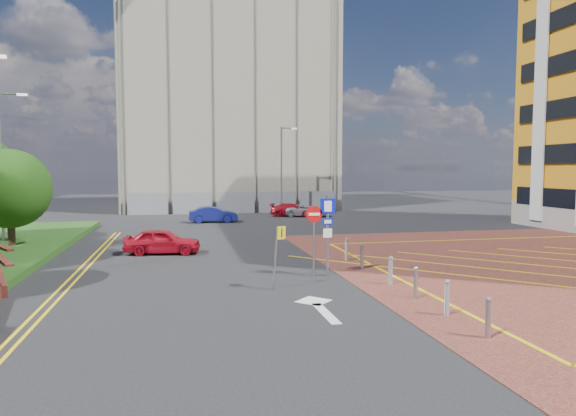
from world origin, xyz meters
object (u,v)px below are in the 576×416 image
object	(u,v)px
sign_cluster	(322,227)
car_red_left	(163,241)
tree_c	(10,189)
car_red_back	(293,210)
lamp_back	(282,167)
car_silver_back	(308,210)
warning_sign	(277,249)
car_blue_back	(213,214)
lamp_left_far	(2,160)

from	to	relation	value
sign_cluster	car_red_left	world-z (taller)	sign_cluster
tree_c	car_red_back	xyz separation A→B (m)	(18.07, 15.72, -2.62)
lamp_back	sign_cluster	xyz separation A→B (m)	(-3.78, -27.02, -2.41)
sign_cluster	car_silver_back	world-z (taller)	sign_cluster
car_red_left	lamp_back	bearing A→B (deg)	-18.50
sign_cluster	warning_sign	xyz separation A→B (m)	(-2.14, -1.87, -0.52)
tree_c	car_blue_back	world-z (taller)	tree_c
warning_sign	car_red_back	size ratio (longest dim) A/B	0.57
sign_cluster	warning_sign	bearing A→B (deg)	-138.89
sign_cluster	car_blue_back	distance (m)	21.39
car_blue_back	car_silver_back	xyz separation A→B (m)	(8.41, 3.23, -0.08)
tree_c	car_red_left	distance (m)	8.26
car_blue_back	car_silver_back	distance (m)	9.01
car_red_left	car_blue_back	xyz separation A→B (m)	(3.40, 14.43, -0.01)
car_red_left	car_red_back	world-z (taller)	car_red_left
car_blue_back	sign_cluster	bearing A→B (deg)	-170.77
car_silver_back	lamp_back	bearing A→B (deg)	51.13
lamp_left_far	car_silver_back	size ratio (longest dim) A/B	2.05
lamp_left_far	car_silver_back	bearing A→B (deg)	33.44
warning_sign	lamp_back	bearing A→B (deg)	78.41
car_blue_back	car_red_back	size ratio (longest dim) A/B	0.95
car_red_back	car_silver_back	distance (m)	1.30
sign_cluster	car_blue_back	xyz separation A→B (m)	(-2.89, 21.15, -1.33)
car_red_back	lamp_back	bearing A→B (deg)	32.04
tree_c	car_red_left	world-z (taller)	tree_c
warning_sign	lamp_left_far	bearing A→B (deg)	134.32
tree_c	car_red_back	world-z (taller)	tree_c
lamp_left_far	sign_cluster	world-z (taller)	lamp_left_far
tree_c	car_red_left	xyz separation A→B (m)	(7.51, -2.29, -2.56)
lamp_back	warning_sign	xyz separation A→B (m)	(-5.92, -28.88, -2.93)
sign_cluster	car_red_back	xyz separation A→B (m)	(4.27, 24.73, -1.38)
warning_sign	car_blue_back	xyz separation A→B (m)	(-0.75, 23.02, -0.81)
car_blue_back	car_red_back	world-z (taller)	car_blue_back
tree_c	warning_sign	world-z (taller)	tree_c
tree_c	warning_sign	size ratio (longest dim) A/B	2.19
lamp_left_far	car_blue_back	bearing A→B (deg)	40.61
tree_c	sign_cluster	xyz separation A→B (m)	(13.80, -9.02, -1.24)
lamp_left_far	tree_c	bearing A→B (deg)	-65.29
lamp_back	warning_sign	bearing A→B (deg)	-101.59
lamp_back	car_red_back	world-z (taller)	lamp_back
sign_cluster	car_red_left	xyz separation A→B (m)	(-6.29, 6.73, -1.32)
car_silver_back	warning_sign	bearing A→B (deg)	-178.64
lamp_left_far	sign_cluster	xyz separation A→B (m)	(14.72, -11.02, -2.71)
lamp_left_far	warning_sign	bearing A→B (deg)	-45.68
car_red_back	lamp_left_far	bearing A→B (deg)	145.84
tree_c	lamp_back	xyz separation A→B (m)	(17.58, 18.00, 1.17)
warning_sign	car_silver_back	xyz separation A→B (m)	(7.66, 26.25, -0.89)
lamp_back	car_silver_back	distance (m)	4.95
lamp_left_far	car_blue_back	xyz separation A→B (m)	(11.83, 10.14, -4.04)
lamp_left_far	sign_cluster	bearing A→B (deg)	-36.82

